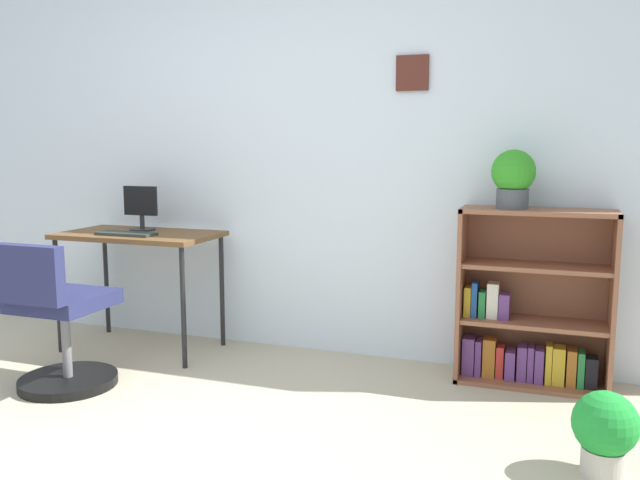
# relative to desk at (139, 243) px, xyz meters

# --- Properties ---
(wall_back) EXTENTS (5.20, 0.12, 2.48)m
(wall_back) POSITION_rel_desk_xyz_m (0.85, 0.40, 0.55)
(wall_back) COLOR silver
(wall_back) RESTS_ON ground_plane
(desk) EXTENTS (0.98, 0.55, 0.75)m
(desk) POSITION_rel_desk_xyz_m (0.00, 0.00, 0.00)
(desk) COLOR brown
(desk) RESTS_ON ground_plane
(monitor) EXTENTS (0.24, 0.16, 0.29)m
(monitor) POSITION_rel_desk_xyz_m (-0.04, 0.09, 0.21)
(monitor) COLOR #262628
(monitor) RESTS_ON desk
(keyboard) EXTENTS (0.37, 0.13, 0.02)m
(keyboard) POSITION_rel_desk_xyz_m (-0.00, -0.13, 0.08)
(keyboard) COLOR #2B342F
(keyboard) RESTS_ON desk
(office_chair) EXTENTS (0.52, 0.55, 0.81)m
(office_chair) POSITION_rel_desk_xyz_m (0.00, -0.76, -0.33)
(office_chair) COLOR black
(office_chair) RESTS_ON ground_plane
(bookshelf_low) EXTENTS (0.80, 0.30, 0.96)m
(bookshelf_low) POSITION_rel_desk_xyz_m (2.36, 0.21, -0.27)
(bookshelf_low) COLOR brown
(bookshelf_low) RESTS_ON ground_plane
(potted_plant_on_shelf) EXTENTS (0.23, 0.23, 0.31)m
(potted_plant_on_shelf) POSITION_rel_desk_xyz_m (2.24, 0.15, 0.45)
(potted_plant_on_shelf) COLOR #474C51
(potted_plant_on_shelf) RESTS_ON bookshelf_low
(potted_plant_floor) EXTENTS (0.26, 0.26, 0.35)m
(potted_plant_floor) POSITION_rel_desk_xyz_m (2.69, -0.79, -0.50)
(potted_plant_floor) COLOR #B7B2A8
(potted_plant_floor) RESTS_ON ground_plane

